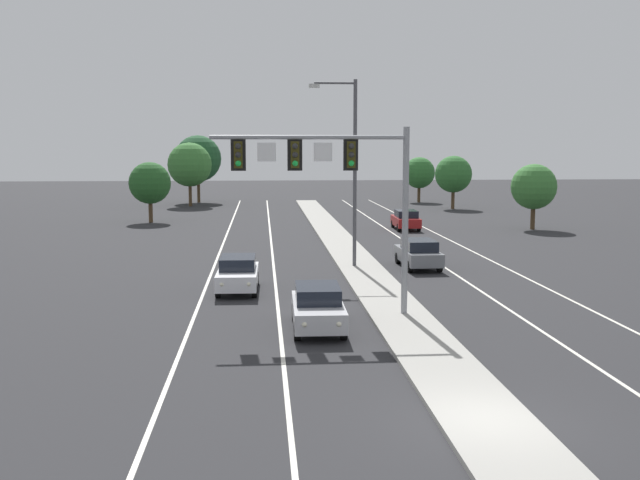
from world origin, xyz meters
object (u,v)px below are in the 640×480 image
(tree_far_right_c, at_px, (534,187))
(street_lamp_median, at_px, (351,162))
(overhead_signal_mast, at_px, (337,176))
(car_oncoming_silver, at_px, (318,307))
(tree_far_left_a, at_px, (150,183))
(car_receding_grey, at_px, (418,253))
(car_oncoming_white, at_px, (238,273))
(car_receding_red, at_px, (406,220))
(tree_far_left_c, at_px, (198,159))
(tree_far_left_b, at_px, (190,165))
(tree_far_right_b, at_px, (453,174))
(tree_far_right_a, at_px, (419,173))

(tree_far_right_c, bearing_deg, street_lamp_median, -133.34)
(overhead_signal_mast, height_order, car_oncoming_silver, overhead_signal_mast)
(tree_far_left_a, bearing_deg, car_receding_grey, -55.10)
(car_oncoming_white, bearing_deg, tree_far_right_c, 46.30)
(car_oncoming_white, bearing_deg, car_oncoming_silver, -67.35)
(overhead_signal_mast, xyz_separation_m, car_oncoming_white, (-3.98, 5.78, -4.68))
(overhead_signal_mast, bearing_deg, car_receding_red, 74.08)
(street_lamp_median, distance_m, tree_far_left_c, 50.97)
(street_lamp_median, height_order, tree_far_left_b, street_lamp_median)
(car_receding_red, xyz_separation_m, tree_far_left_b, (-19.46, 25.26, 3.81))
(tree_far_left_b, relative_size, tree_far_right_c, 1.35)
(tree_far_left_b, bearing_deg, car_oncoming_silver, -80.11)
(tree_far_right_b, bearing_deg, street_lamp_median, -112.35)
(car_receding_red, height_order, tree_far_left_b, tree_far_left_b)
(car_oncoming_silver, xyz_separation_m, tree_far_left_c, (-9.52, 62.91, 4.39))
(street_lamp_median, distance_m, car_oncoming_silver, 14.62)
(tree_far_right_b, distance_m, tree_far_left_a, 32.38)
(street_lamp_median, relative_size, tree_far_left_c, 1.25)
(tree_far_right_a, bearing_deg, tree_far_left_b, -171.55)
(car_oncoming_white, distance_m, tree_far_right_a, 57.33)
(tree_far_left_c, relative_size, tree_far_right_a, 1.48)
(overhead_signal_mast, bearing_deg, tree_far_left_a, 108.48)
(tree_far_right_b, relative_size, tree_far_right_c, 1.08)
(car_oncoming_silver, bearing_deg, street_lamp_median, 78.25)
(car_receding_red, xyz_separation_m, tree_far_left_a, (-21.23, 7.47, 2.63))
(tree_far_right_b, bearing_deg, tree_far_left_b, 168.28)
(tree_far_right_b, xyz_separation_m, tree_far_left_a, (-30.11, -11.91, -0.24))
(tree_far_right_c, distance_m, tree_far_right_a, 29.96)
(car_oncoming_white, bearing_deg, tree_far_left_a, 105.11)
(car_oncoming_white, relative_size, car_receding_red, 1.00)
(car_oncoming_silver, relative_size, tree_far_left_c, 0.56)
(car_receding_red, xyz_separation_m, tree_far_left_c, (-19.00, 30.97, 4.39))
(car_receding_grey, distance_m, tree_far_right_b, 39.99)
(tree_far_right_b, bearing_deg, car_receding_red, -114.64)
(overhead_signal_mast, relative_size, car_receding_red, 1.67)
(car_receding_grey, distance_m, tree_far_left_b, 47.12)
(car_oncoming_white, distance_m, tree_far_left_a, 33.18)
(street_lamp_median, height_order, car_receding_grey, street_lamp_median)
(overhead_signal_mast, distance_m, tree_far_right_b, 52.65)
(car_receding_red, bearing_deg, tree_far_left_a, 160.60)
(street_lamp_median, bearing_deg, tree_far_left_a, 119.26)
(tree_far_left_b, xyz_separation_m, tree_far_left_c, (0.46, 5.71, 0.58))
(street_lamp_median, distance_m, car_oncoming_white, 9.77)
(tree_far_right_c, bearing_deg, car_oncoming_white, -133.70)
(car_oncoming_silver, distance_m, tree_far_right_b, 54.59)
(tree_far_left_b, xyz_separation_m, tree_far_right_b, (28.34, -5.88, -0.94))
(tree_far_left_c, bearing_deg, overhead_signal_mast, -80.38)
(car_oncoming_silver, relative_size, tree_far_right_b, 0.79)
(car_receding_grey, relative_size, tree_far_right_b, 0.80)
(car_receding_grey, xyz_separation_m, tree_far_left_c, (-16.04, 49.68, 4.39))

